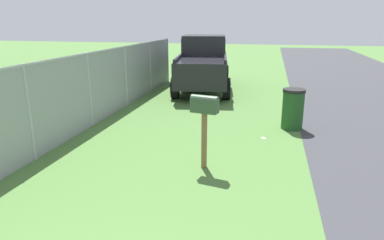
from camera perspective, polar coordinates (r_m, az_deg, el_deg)
mailbox at (r=6.35m, az=2.05°, el=1.60°), size 0.30×0.53×1.39m
pickup_truck at (r=14.09m, az=1.89°, el=9.53°), size 5.44×2.63×2.09m
trash_bin at (r=9.23m, az=16.09°, el=1.75°), size 0.56×0.56×1.03m
fence_section at (r=9.35m, az=-16.38°, el=5.07°), size 14.22×0.07×1.91m
litter_wrapper_midfield_a at (r=8.45m, az=11.55°, el=-2.88°), size 0.15×0.13×0.01m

